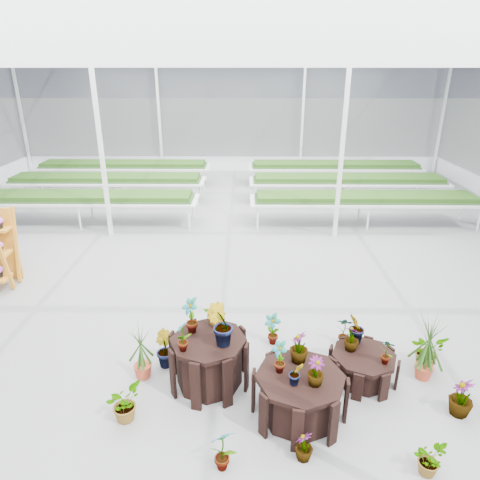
{
  "coord_description": "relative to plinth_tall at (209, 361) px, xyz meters",
  "views": [
    {
      "loc": [
        0.58,
        -6.68,
        4.2
      ],
      "look_at": [
        0.51,
        0.5,
        1.3
      ],
      "focal_mm": 32.0,
      "sensor_mm": 36.0,
      "label": 1
    }
  ],
  "objects": [
    {
      "name": "plinth_tall",
      "position": [
        0.0,
        0.0,
        0.0
      ],
      "size": [
        1.32,
        1.32,
        0.74
      ],
      "primitive_type": "cylinder",
      "rotation": [
        0.0,
        0.0,
        -0.25
      ],
      "color": "black",
      "rests_on": "ground"
    },
    {
      "name": "plinth_mid",
      "position": [
        1.2,
        -0.6,
        -0.06
      ],
      "size": [
        1.34,
        1.34,
        0.62
      ],
      "primitive_type": "cylinder",
      "rotation": [
        0.0,
        0.0,
        -0.15
      ],
      "color": "black",
      "rests_on": "ground"
    },
    {
      "name": "steel_frame",
      "position": [
        -0.09,
        1.76,
        1.88
      ],
      "size": [
        18.0,
        24.0,
        4.5
      ],
      "primitive_type": null,
      "color": "silver",
      "rests_on": "ground"
    },
    {
      "name": "nursery_benches",
      "position": [
        -0.09,
        8.96,
        0.05
      ],
      "size": [
        16.0,
        7.0,
        0.84
      ],
      "primitive_type": null,
      "color": "silver",
      "rests_on": "ground"
    },
    {
      "name": "ground_plane",
      "position": [
        -0.09,
        1.76,
        -0.37
      ],
      "size": [
        24.0,
        24.0,
        0.0
      ],
      "primitive_type": "plane",
      "color": "gray",
      "rests_on": "ground"
    },
    {
      "name": "nursery_plants",
      "position": [
        1.06,
        0.01,
        0.11
      ],
      "size": [
        4.81,
        2.78,
        1.35
      ],
      "color": "#1F4011",
      "rests_on": "ground"
    },
    {
      "name": "greenhouse_shell",
      "position": [
        -0.09,
        1.76,
        1.88
      ],
      "size": [
        18.0,
        24.0,
        4.5
      ],
      "primitive_type": null,
      "color": "white",
      "rests_on": "ground"
    },
    {
      "name": "plinth_low",
      "position": [
        2.2,
        0.1,
        -0.16
      ],
      "size": [
        1.23,
        1.23,
        0.42
      ],
      "primitive_type": "cylinder",
      "rotation": [
        0.0,
        0.0,
        0.39
      ],
      "color": "black",
      "rests_on": "ground"
    }
  ]
}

